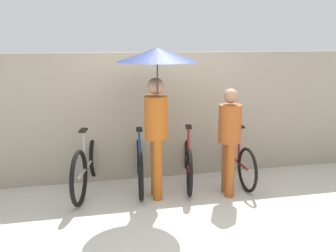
% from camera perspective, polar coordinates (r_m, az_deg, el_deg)
% --- Properties ---
extents(ground_plane, '(30.00, 30.00, 0.00)m').
position_cam_1_polar(ground_plane, '(4.70, 3.10, -15.13)').
color(ground_plane, beige).
extents(back_wall, '(10.31, 0.12, 2.03)m').
position_cam_1_polar(back_wall, '(6.04, -1.37, 1.53)').
color(back_wall, gray).
rests_on(back_wall, ground).
extents(parked_bicycle_0, '(0.60, 1.82, 1.01)m').
position_cam_1_polar(parked_bicycle_0, '(5.75, -12.04, -5.69)').
color(parked_bicycle_0, black).
rests_on(parked_bicycle_0, ground).
extents(parked_bicycle_1, '(0.44, 1.76, 1.10)m').
position_cam_1_polar(parked_bicycle_1, '(5.80, -4.40, -5.44)').
color(parked_bicycle_1, black).
rests_on(parked_bicycle_1, ground).
extents(parked_bicycle_2, '(0.54, 1.75, 1.04)m').
position_cam_1_polar(parked_bicycle_2, '(5.96, 2.97, -5.08)').
color(parked_bicycle_2, black).
rests_on(parked_bicycle_2, ground).
extents(parked_bicycle_3, '(0.44, 1.75, 1.06)m').
position_cam_1_polar(parked_bicycle_3, '(6.17, 9.97, -4.69)').
color(parked_bicycle_3, black).
rests_on(parked_bicycle_3, ground).
extents(pedestrian_leading, '(1.08, 1.08, 2.12)m').
position_cam_1_polar(pedestrian_leading, '(4.97, -1.71, 6.97)').
color(pedestrian_leading, '#B25619').
rests_on(pedestrian_leading, ground).
extents(pedestrian_center, '(0.32, 0.32, 1.56)m').
position_cam_1_polar(pedestrian_center, '(5.38, 9.33, -1.28)').
color(pedestrian_center, '#9E4C1E').
rests_on(pedestrian_center, ground).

